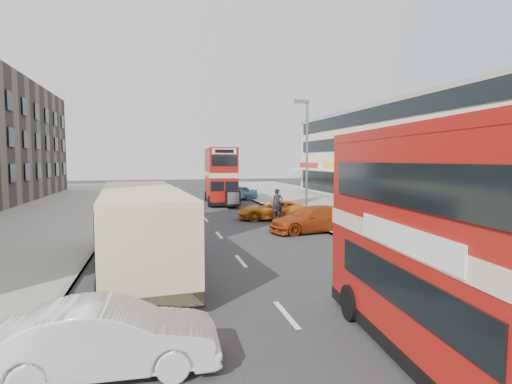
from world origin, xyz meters
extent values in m
plane|color=#28282B|center=(0.00, 0.00, 0.00)|extent=(160.00, 160.00, 0.00)
cube|color=#28282B|center=(0.00, 20.00, 0.01)|extent=(12.00, 90.00, 0.01)
cube|color=gray|center=(12.00, 20.00, 0.07)|extent=(12.00, 90.00, 0.15)
cube|color=gray|center=(-12.00, 20.00, 0.07)|extent=(12.00, 90.00, 0.15)
cube|color=gray|center=(-6.10, 20.00, 0.07)|extent=(0.20, 90.00, 0.16)
cube|color=gray|center=(6.10, 20.00, 0.07)|extent=(0.20, 90.00, 0.16)
cube|color=beige|center=(20.00, 22.00, 4.50)|extent=(8.00, 46.00, 9.00)
cube|color=black|center=(15.95, 22.00, 1.60)|extent=(0.10, 44.00, 2.40)
cube|color=gray|center=(20.00, 22.00, 9.10)|extent=(8.20, 46.20, 0.40)
cube|color=white|center=(15.10, 22.00, 3.00)|extent=(1.80, 44.00, 0.20)
cylinder|color=slate|center=(6.60, 18.00, 4.00)|extent=(0.16, 0.16, 8.00)
cube|color=slate|center=(6.20, 18.00, 8.00)|extent=(1.00, 0.20, 0.25)
cube|color=black|center=(2.38, -1.12, 0.32)|extent=(3.02, 7.51, 0.32)
cube|color=#99120D|center=(2.38, -1.12, 1.42)|extent=(3.00, 7.51, 2.01)
cube|color=beige|center=(2.38, -1.12, 2.56)|extent=(3.04, 7.55, 0.41)
cube|color=#99120D|center=(2.38, -1.12, 3.66)|extent=(3.00, 7.51, 1.92)
cube|color=#99120D|center=(2.38, -1.12, 4.69)|extent=(3.02, 7.53, 0.23)
cube|color=black|center=(2.63, 30.52, 0.35)|extent=(2.98, 8.07, 0.35)
cube|color=#99120D|center=(2.63, 30.52, 1.54)|extent=(2.96, 8.07, 2.18)
cube|color=beige|center=(2.63, 30.52, 2.78)|extent=(3.01, 8.11, 0.45)
cube|color=#99120D|center=(2.63, 30.52, 3.97)|extent=(2.96, 8.07, 2.08)
cube|color=#99120D|center=(2.63, 30.52, 5.09)|extent=(2.99, 8.09, 0.25)
cube|color=black|center=(2.97, 25.93, 0.89)|extent=(1.26, 1.26, 1.29)
cube|color=black|center=(-3.87, 7.75, 0.43)|extent=(3.55, 10.91, 0.43)
cube|color=beige|center=(-3.87, 7.75, 1.66)|extent=(3.53, 10.91, 2.79)
imported|color=white|center=(-4.26, -0.03, 0.70)|extent=(4.28, 1.63, 1.39)
imported|color=#97330F|center=(5.36, 13.69, 0.74)|extent=(5.36, 2.73, 1.49)
imported|color=#CD6914|center=(4.44, 19.00, 0.67)|extent=(4.97, 2.61, 1.34)
imported|color=#619AC2|center=(4.58, 33.01, 0.75)|extent=(4.50, 1.96, 1.51)
imported|color=gray|center=(8.72, 15.24, 1.02)|extent=(0.73, 0.59, 1.73)
imported|color=gray|center=(4.35, 17.32, 0.48)|extent=(0.80, 1.87, 0.96)
imported|color=black|center=(4.35, 17.32, 1.30)|extent=(0.73, 0.52, 1.91)
camera|label=1|loc=(-3.32, -8.20, 4.13)|focal=28.92mm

